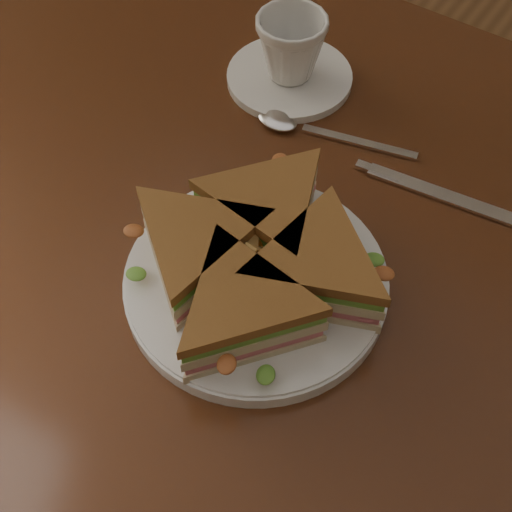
{
  "coord_description": "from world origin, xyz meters",
  "views": [
    {
      "loc": [
        0.16,
        -0.39,
        1.31
      ],
      "look_at": [
        -0.05,
        -0.08,
        0.8
      ],
      "focal_mm": 50.0,
      "sensor_mm": 36.0,
      "label": 1
    }
  ],
  "objects_px": {
    "saucer": "(289,77)",
    "coffee_cup": "(291,47)",
    "sandwich_wedges": "(256,259)",
    "plate": "(256,282)",
    "knife": "(446,197)",
    "spoon": "(297,125)",
    "table": "(334,303)"
  },
  "relations": [
    {
      "from": "coffee_cup",
      "to": "saucer",
      "type": "bearing_deg",
      "value": -158.11
    },
    {
      "from": "sandwich_wedges",
      "to": "coffee_cup",
      "type": "bearing_deg",
      "value": 116.41
    },
    {
      "from": "plate",
      "to": "spoon",
      "type": "height_order",
      "value": "plate"
    },
    {
      "from": "saucer",
      "to": "coffee_cup",
      "type": "height_order",
      "value": "coffee_cup"
    },
    {
      "from": "saucer",
      "to": "coffee_cup",
      "type": "relative_size",
      "value": 1.81
    },
    {
      "from": "spoon",
      "to": "plate",
      "type": "bearing_deg",
      "value": -82.02
    },
    {
      "from": "saucer",
      "to": "sandwich_wedges",
      "type": "bearing_deg",
      "value": -63.59
    },
    {
      "from": "plate",
      "to": "knife",
      "type": "height_order",
      "value": "plate"
    },
    {
      "from": "spoon",
      "to": "knife",
      "type": "bearing_deg",
      "value": -14.1
    },
    {
      "from": "knife",
      "to": "spoon",
      "type": "bearing_deg",
      "value": 172.54
    },
    {
      "from": "plate",
      "to": "saucer",
      "type": "bearing_deg",
      "value": 116.41
    },
    {
      "from": "spoon",
      "to": "saucer",
      "type": "height_order",
      "value": "same"
    },
    {
      "from": "saucer",
      "to": "coffee_cup",
      "type": "bearing_deg",
      "value": 0.0
    },
    {
      "from": "table",
      "to": "sandwich_wedges",
      "type": "relative_size",
      "value": 4.06
    },
    {
      "from": "table",
      "to": "coffee_cup",
      "type": "height_order",
      "value": "coffee_cup"
    },
    {
      "from": "coffee_cup",
      "to": "spoon",
      "type": "bearing_deg",
      "value": -29.48
    },
    {
      "from": "plate",
      "to": "table",
      "type": "bearing_deg",
      "value": 61.35
    },
    {
      "from": "coffee_cup",
      "to": "plate",
      "type": "bearing_deg",
      "value": -41.7
    },
    {
      "from": "sandwich_wedges",
      "to": "plate",
      "type": "bearing_deg",
      "value": 116.57
    },
    {
      "from": "spoon",
      "to": "saucer",
      "type": "xyz_separation_m",
      "value": [
        -0.05,
        0.06,
        0.0
      ]
    },
    {
      "from": "sandwich_wedges",
      "to": "spoon",
      "type": "height_order",
      "value": "sandwich_wedges"
    },
    {
      "from": "sandwich_wedges",
      "to": "knife",
      "type": "height_order",
      "value": "sandwich_wedges"
    },
    {
      "from": "knife",
      "to": "saucer",
      "type": "xyz_separation_m",
      "value": [
        -0.23,
        0.06,
        0.0
      ]
    },
    {
      "from": "table",
      "to": "spoon",
      "type": "xyz_separation_m",
      "value": [
        -0.13,
        0.12,
        0.1
      ]
    },
    {
      "from": "plate",
      "to": "coffee_cup",
      "type": "bearing_deg",
      "value": 116.41
    },
    {
      "from": "sandwich_wedges",
      "to": "knife",
      "type": "distance_m",
      "value": 0.23
    },
    {
      "from": "table",
      "to": "coffee_cup",
      "type": "xyz_separation_m",
      "value": [
        -0.18,
        0.18,
        0.15
      ]
    },
    {
      "from": "plate",
      "to": "saucer",
      "type": "xyz_separation_m",
      "value": [
        -0.13,
        0.27,
        -0.0
      ]
    },
    {
      "from": "sandwich_wedges",
      "to": "knife",
      "type": "bearing_deg",
      "value": 63.26
    },
    {
      "from": "spoon",
      "to": "table",
      "type": "bearing_deg",
      "value": -56.6
    },
    {
      "from": "plate",
      "to": "knife",
      "type": "distance_m",
      "value": 0.23
    },
    {
      "from": "coffee_cup",
      "to": "knife",
      "type": "bearing_deg",
      "value": 6.67
    }
  ]
}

